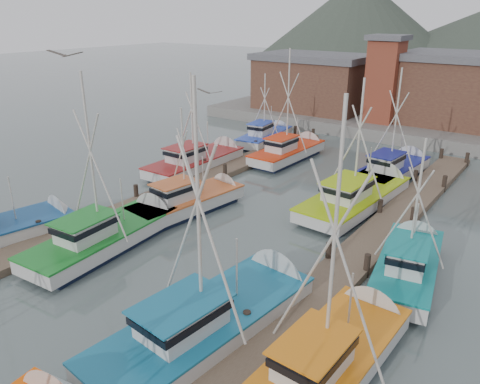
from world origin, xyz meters
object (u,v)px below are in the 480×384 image
Objects in this scene: boat_4 at (111,234)px; boat_12 at (291,151)px; boat_8 at (193,200)px; lookout_tower at (384,79)px.

boat_12 is at bearing 86.29° from boat_4.
boat_12 is (-0.32, 19.51, -0.00)m from boat_4.
boat_8 is at bearing -85.62° from boat_12.
boat_8 is at bearing 82.21° from boat_4.
boat_12 is (-0.66, 13.27, 0.01)m from boat_8.
boat_4 is at bearing -94.11° from lookout_tower.
boat_8 is 0.87× the size of boat_12.
lookout_tower is 33.48m from boat_4.
lookout_tower reaches higher than boat_8.
boat_8 is (-2.03, -26.80, -4.88)m from lookout_tower.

